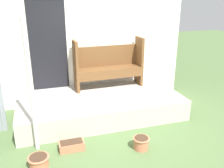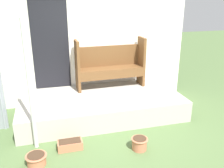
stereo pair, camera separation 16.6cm
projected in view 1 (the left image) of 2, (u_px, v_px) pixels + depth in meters
ground_plane at (115, 133)px, 4.74m from camera, size 24.00×24.00×0.00m
porch_slab at (100, 105)px, 5.40m from camera, size 3.41×1.66×0.43m
house_wall at (88, 48)px, 5.79m from camera, size 4.61×0.08×2.60m
support_post at (31, 89)px, 3.89m from camera, size 0.07×0.07×2.17m
bench at (108, 63)px, 5.71m from camera, size 1.58×0.43×1.13m
flower_pot_left at (39, 161)px, 3.77m from camera, size 0.33×0.33×0.18m
flower_pot_middle at (141, 142)px, 4.21m from camera, size 0.29×0.29×0.22m
planter_box_rect at (72, 146)px, 4.20m from camera, size 0.42×0.22×0.15m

